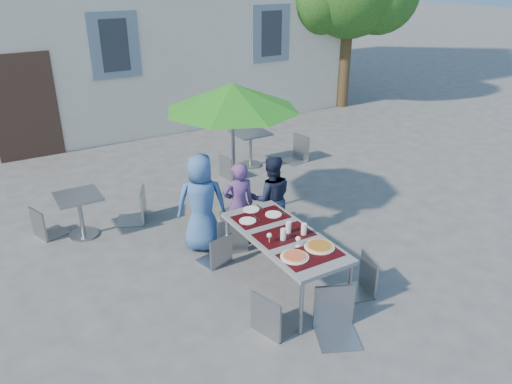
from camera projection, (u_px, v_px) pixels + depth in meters
ground at (321, 320)px, 5.83m from camera, size 90.00×90.00×0.00m
dining_table at (284, 239)px, 6.16m from camera, size 0.80×1.85×0.76m
pizza_near_left at (295, 256)px, 5.64m from camera, size 0.33×0.33×0.03m
pizza_near_right at (319, 246)px, 5.85m from camera, size 0.36×0.36×0.03m
glassware at (290, 232)px, 6.04m from camera, size 0.54×0.39×0.15m
place_settings at (258, 215)px, 6.61m from camera, size 0.65×0.50×0.01m
child_0 at (201, 203)px, 7.03m from camera, size 0.83×0.69×1.44m
child_1 at (239, 205)px, 7.14m from camera, size 0.52×0.39×1.29m
child_2 at (271, 198)px, 7.32m from camera, size 0.73×0.59×1.31m
chair_0 at (216, 233)px, 6.72m from camera, size 0.45×0.45×0.84m
chair_1 at (230, 213)px, 7.00m from camera, size 0.53×0.53×1.02m
chair_2 at (281, 210)px, 7.32m from camera, size 0.42×0.42×0.86m
chair_3 at (272, 290)px, 5.42m from camera, size 0.53×0.53×0.96m
chair_4 at (364, 254)px, 6.10m from camera, size 0.51×0.51×0.94m
chair_5 at (338, 287)px, 5.38m from camera, size 0.61×0.61×1.03m
patio_umbrella at (232, 99)px, 7.36m from camera, size 2.05×2.05×2.21m
cafe_table_0 at (80, 210)px, 7.47m from camera, size 0.63×0.63×0.68m
bg_chair_l_0 at (41, 205)px, 7.41m from camera, size 0.51×0.51×0.90m
bg_chair_r_0 at (135, 186)px, 7.84m from camera, size 0.61×0.61×1.03m
cafe_table_1 at (251, 143)px, 10.11m from camera, size 0.68×0.68×0.72m
bg_chair_l_1 at (229, 153)px, 9.51m from camera, size 0.44×0.44×0.87m
bg_chair_r_1 at (298, 133)px, 10.35m from camera, size 0.52×0.52×1.01m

